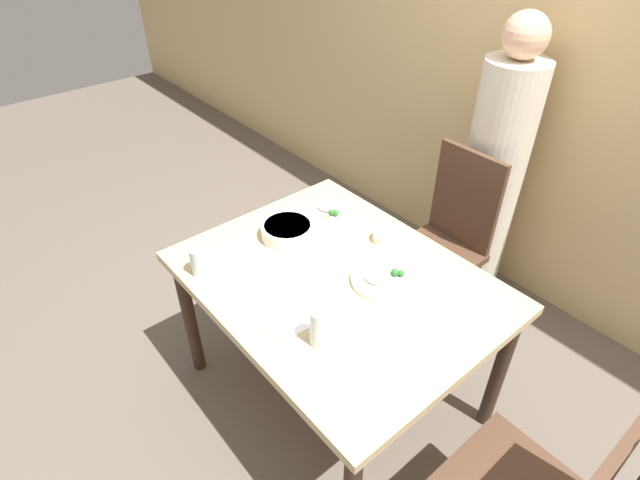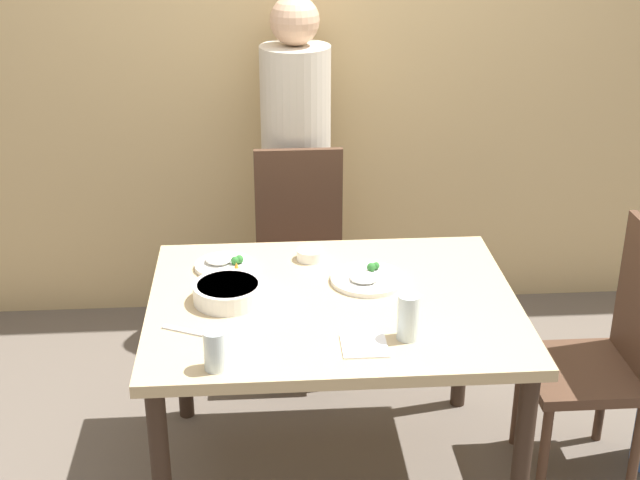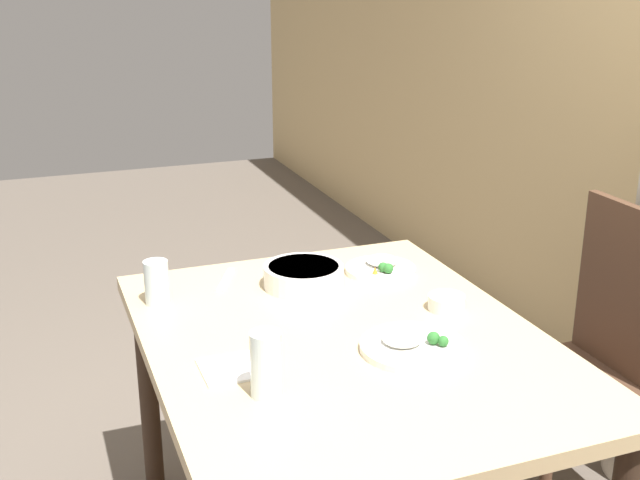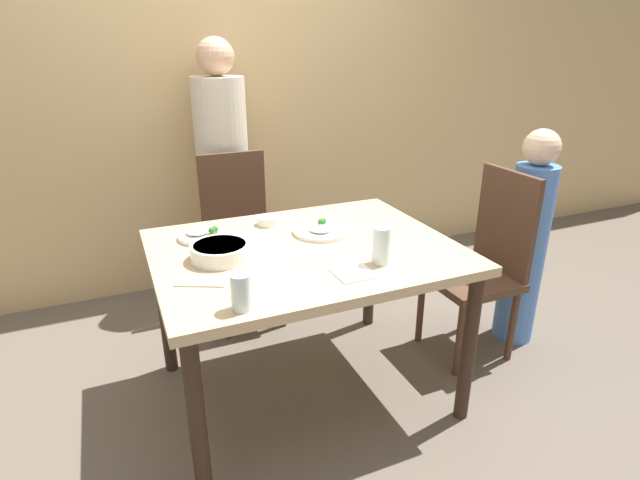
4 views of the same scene
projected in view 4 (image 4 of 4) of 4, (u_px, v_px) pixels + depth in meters
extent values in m
plane|color=#60564C|center=(307.00, 390.00, 2.37)|extent=(10.00, 10.00, 0.00)
cube|color=tan|center=(219.00, 74.00, 3.07)|extent=(10.00, 0.06, 2.70)
cube|color=tan|center=(305.00, 251.00, 2.10)|extent=(1.24, 0.98, 0.04)
cylinder|color=#332319|center=(198.00, 425.00, 1.67)|extent=(0.06, 0.06, 0.70)
cylinder|color=#332319|center=(469.00, 348.00, 2.08)|extent=(0.06, 0.06, 0.70)
cylinder|color=#332319|center=(164.00, 308.00, 2.40)|extent=(0.06, 0.06, 0.70)
cylinder|color=#332319|center=(370.00, 269.00, 2.81)|extent=(0.06, 0.06, 0.70)
cube|color=#4C3323|center=(245.00, 254.00, 2.83)|extent=(0.40, 0.40, 0.04)
cube|color=#4C3323|center=(233.00, 197.00, 2.89)|extent=(0.38, 0.03, 0.52)
cylinder|color=#4C3323|center=(225.00, 306.00, 2.71)|extent=(0.04, 0.04, 0.40)
cylinder|color=#4C3323|center=(283.00, 295.00, 2.83)|extent=(0.04, 0.04, 0.40)
cylinder|color=#4C3323|center=(212.00, 281.00, 2.99)|extent=(0.04, 0.04, 0.40)
cylinder|color=#4C3323|center=(265.00, 272.00, 3.11)|extent=(0.04, 0.04, 0.40)
cube|color=#4C3323|center=(470.00, 279.00, 2.53)|extent=(0.40, 0.40, 0.04)
cube|color=#4C3323|center=(506.00, 222.00, 2.49)|extent=(0.03, 0.38, 0.52)
cylinder|color=#4C3323|center=(421.00, 309.00, 2.69)|extent=(0.04, 0.04, 0.40)
cylinder|color=#4C3323|center=(459.00, 340.00, 2.41)|extent=(0.04, 0.04, 0.40)
cylinder|color=#4C3323|center=(470.00, 297.00, 2.81)|extent=(0.04, 0.04, 0.40)
cylinder|color=#4C3323|center=(512.00, 326.00, 2.53)|extent=(0.04, 0.04, 0.40)
cylinder|color=beige|center=(225.00, 192.00, 3.07)|extent=(0.31, 0.31, 1.36)
sphere|color=#DBAD89|center=(215.00, 56.00, 2.78)|extent=(0.21, 0.21, 0.21)
cylinder|color=#5184D1|center=(524.00, 256.00, 2.63)|extent=(0.21, 0.21, 0.97)
sphere|color=beige|center=(542.00, 147.00, 2.42)|extent=(0.18, 0.18, 0.18)
cylinder|color=white|center=(220.00, 252.00, 1.97)|extent=(0.23, 0.23, 0.06)
cylinder|color=#BC5123|center=(220.00, 245.00, 1.95)|extent=(0.21, 0.21, 0.01)
cylinder|color=white|center=(322.00, 231.00, 2.25)|extent=(0.26, 0.26, 0.02)
ellipsoid|color=white|center=(320.00, 229.00, 2.21)|extent=(0.10, 0.10, 0.02)
sphere|color=#2D702D|center=(324.00, 221.00, 2.30)|extent=(0.03, 0.03, 0.03)
sphere|color=#2D702D|center=(321.00, 222.00, 2.28)|extent=(0.03, 0.03, 0.03)
cylinder|color=white|center=(203.00, 236.00, 2.18)|extent=(0.21, 0.21, 0.02)
ellipsoid|color=white|center=(197.00, 231.00, 2.18)|extent=(0.10, 0.10, 0.03)
sphere|color=#2D702D|center=(212.00, 230.00, 2.18)|extent=(0.03, 0.03, 0.03)
sphere|color=#2D702D|center=(215.00, 229.00, 2.20)|extent=(0.03, 0.03, 0.03)
cone|color=orange|center=(215.00, 233.00, 2.16)|extent=(0.02, 0.02, 0.02)
cylinder|color=white|center=(268.00, 221.00, 2.34)|extent=(0.10, 0.10, 0.04)
cylinder|color=white|center=(268.00, 217.00, 2.33)|extent=(0.09, 0.09, 0.01)
cylinder|color=silver|center=(241.00, 292.00, 1.59)|extent=(0.07, 0.07, 0.12)
cylinder|color=silver|center=(381.00, 245.00, 1.91)|extent=(0.07, 0.07, 0.15)
cube|color=white|center=(353.00, 273.00, 1.85)|extent=(0.14, 0.14, 0.01)
cube|color=silver|center=(200.00, 285.00, 1.76)|extent=(0.17, 0.10, 0.01)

